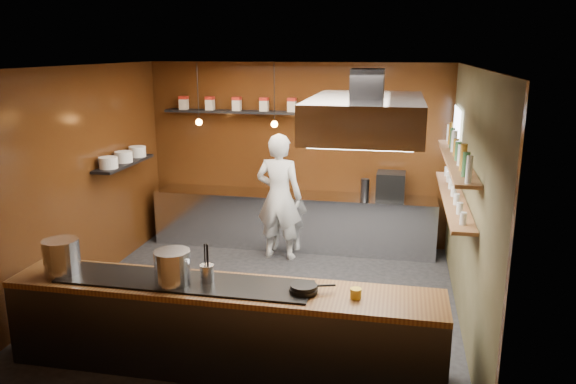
% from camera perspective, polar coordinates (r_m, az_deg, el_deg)
% --- Properties ---
extents(floor, '(5.00, 5.00, 0.00)m').
position_cam_1_polar(floor, '(7.47, -2.70, -11.06)').
color(floor, black).
rests_on(floor, ground).
extents(back_wall, '(5.00, 0.00, 5.00)m').
position_cam_1_polar(back_wall, '(9.35, 0.92, 3.85)').
color(back_wall, '#3C180A').
rests_on(back_wall, ground).
extents(left_wall, '(0.00, 5.00, 5.00)m').
position_cam_1_polar(left_wall, '(7.94, -20.61, 1.02)').
color(left_wall, '#3C180A').
rests_on(left_wall, ground).
extents(right_wall, '(0.00, 5.00, 5.00)m').
position_cam_1_polar(right_wall, '(6.81, 18.01, -0.88)').
color(right_wall, '#423F25').
rests_on(right_wall, ground).
extents(ceiling, '(5.00, 5.00, 0.00)m').
position_cam_1_polar(ceiling, '(6.75, -3.01, 12.58)').
color(ceiling, silver).
rests_on(ceiling, back_wall).
extents(window_pane, '(0.00, 1.00, 1.00)m').
position_cam_1_polar(window_pane, '(8.38, 16.65, 4.79)').
color(window_pane, white).
rests_on(window_pane, right_wall).
extents(prep_counter, '(4.60, 0.65, 0.90)m').
position_cam_1_polar(prep_counter, '(9.29, 0.52, -2.90)').
color(prep_counter, silver).
rests_on(prep_counter, floor).
extents(pass_counter, '(4.40, 0.72, 0.94)m').
position_cam_1_polar(pass_counter, '(5.89, -6.67, -13.47)').
color(pass_counter, '#38383D').
rests_on(pass_counter, floor).
extents(tin_shelf, '(2.60, 0.26, 0.04)m').
position_cam_1_polar(tin_shelf, '(9.32, -4.73, 8.12)').
color(tin_shelf, black).
rests_on(tin_shelf, back_wall).
extents(plate_shelf, '(0.30, 1.40, 0.04)m').
position_cam_1_polar(plate_shelf, '(8.70, -16.32, 2.80)').
color(plate_shelf, black).
rests_on(plate_shelf, left_wall).
extents(bottle_shelf_upper, '(0.26, 2.80, 0.04)m').
position_cam_1_polar(bottle_shelf_upper, '(6.99, 16.71, 3.14)').
color(bottle_shelf_upper, brown).
rests_on(bottle_shelf_upper, right_wall).
extents(bottle_shelf_lower, '(0.26, 2.80, 0.04)m').
position_cam_1_polar(bottle_shelf_lower, '(7.09, 16.44, -0.58)').
color(bottle_shelf_lower, brown).
rests_on(bottle_shelf_lower, right_wall).
extents(extractor_hood, '(1.20, 2.00, 0.72)m').
position_cam_1_polar(extractor_hood, '(6.19, 7.96, 7.71)').
color(extractor_hood, '#38383D').
rests_on(extractor_hood, ceiling).
extents(pendant_left, '(0.10, 0.10, 0.95)m').
position_cam_1_polar(pendant_left, '(8.86, -9.05, 7.35)').
color(pendant_left, black).
rests_on(pendant_left, ceiling).
extents(pendant_right, '(0.10, 0.10, 0.95)m').
position_cam_1_polar(pendant_right, '(8.52, -1.39, 7.24)').
color(pendant_right, black).
rests_on(pendant_right, ceiling).
extents(storage_tins, '(2.43, 0.13, 0.22)m').
position_cam_1_polar(storage_tins, '(9.27, -3.84, 8.91)').
color(storage_tins, '#BFB39F').
rests_on(storage_tins, tin_shelf).
extents(plate_stacks, '(0.26, 1.16, 0.16)m').
position_cam_1_polar(plate_stacks, '(8.68, -16.36, 3.45)').
color(plate_stacks, white).
rests_on(plate_stacks, plate_shelf).
extents(bottles, '(0.06, 2.66, 0.24)m').
position_cam_1_polar(bottles, '(6.97, 16.79, 4.27)').
color(bottles, silver).
rests_on(bottles, bottle_shelf_upper).
extents(wine_glasses, '(0.07, 2.37, 0.13)m').
position_cam_1_polar(wine_glasses, '(7.07, 16.49, 0.08)').
color(wine_glasses, silver).
rests_on(wine_glasses, bottle_shelf_lower).
extents(stockpot_large, '(0.45, 0.45, 0.36)m').
position_cam_1_polar(stockpot_large, '(6.31, -22.01, -6.07)').
color(stockpot_large, silver).
rests_on(stockpot_large, pass_counter).
extents(stockpot_small, '(0.39, 0.39, 0.34)m').
position_cam_1_polar(stockpot_small, '(5.72, -11.64, -7.48)').
color(stockpot_small, silver).
rests_on(stockpot_small, pass_counter).
extents(utensil_crock, '(0.16, 0.16, 0.18)m').
position_cam_1_polar(utensil_crock, '(5.72, -8.23, -8.18)').
color(utensil_crock, silver).
rests_on(utensil_crock, pass_counter).
extents(frying_pan, '(0.44, 0.28, 0.07)m').
position_cam_1_polar(frying_pan, '(5.47, 1.65, -9.73)').
color(frying_pan, black).
rests_on(frying_pan, pass_counter).
extents(butter_jar, '(0.14, 0.14, 0.10)m').
position_cam_1_polar(butter_jar, '(5.41, 6.90, -10.19)').
color(butter_jar, gold).
rests_on(butter_jar, pass_counter).
extents(espresso_machine, '(0.44, 0.42, 0.44)m').
position_cam_1_polar(espresso_machine, '(8.94, 10.38, 0.61)').
color(espresso_machine, black).
rests_on(espresso_machine, prep_counter).
extents(chef, '(0.76, 0.54, 1.97)m').
position_cam_1_polar(chef, '(8.65, -0.91, -0.50)').
color(chef, white).
rests_on(chef, floor).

